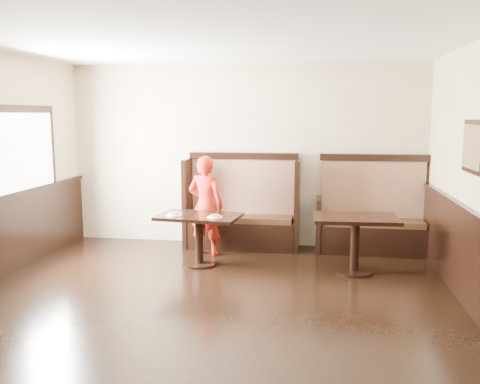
% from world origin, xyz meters
% --- Properties ---
extents(ground, '(7.00, 7.00, 0.00)m').
position_xyz_m(ground, '(0.00, 0.00, 0.00)').
color(ground, black).
rests_on(ground, ground).
extents(room_shell, '(7.00, 7.00, 7.00)m').
position_xyz_m(room_shell, '(-0.30, 0.28, 0.67)').
color(room_shell, beige).
rests_on(room_shell, ground).
extents(booth_main, '(1.75, 0.72, 1.45)m').
position_xyz_m(booth_main, '(0.00, 3.30, 0.53)').
color(booth_main, black).
rests_on(booth_main, ground).
extents(booth_neighbor, '(1.65, 0.72, 1.45)m').
position_xyz_m(booth_neighbor, '(1.95, 3.29, 0.48)').
color(booth_neighbor, black).
rests_on(booth_neighbor, ground).
extents(table_main, '(1.15, 0.80, 0.69)m').
position_xyz_m(table_main, '(-0.44, 2.25, 0.53)').
color(table_main, black).
rests_on(table_main, ground).
extents(table_neighbor, '(1.10, 0.75, 0.74)m').
position_xyz_m(table_neighbor, '(1.62, 2.21, 0.55)').
color(table_neighbor, black).
rests_on(table_neighbor, ground).
extents(child, '(0.59, 0.45, 1.45)m').
position_xyz_m(child, '(-0.46, 2.78, 0.73)').
color(child, red).
rests_on(child, ground).
extents(pizza_plate_left, '(0.22, 0.22, 0.04)m').
position_xyz_m(pizza_plate_left, '(-0.76, 2.16, 0.71)').
color(pizza_plate_left, white).
rests_on(pizza_plate_left, table_main).
extents(pizza_plate_right, '(0.21, 0.21, 0.04)m').
position_xyz_m(pizza_plate_right, '(-0.19, 2.11, 0.71)').
color(pizza_plate_right, white).
rests_on(pizza_plate_right, table_main).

